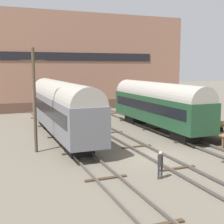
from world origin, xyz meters
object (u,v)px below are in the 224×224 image
object	(u,v)px
train_car_grey	(61,106)
utility_pole	(34,99)
train_car_green	(157,103)
person_worker	(160,162)

from	to	relation	value
train_car_grey	utility_pole	distance (m)	5.21
train_car_green	train_car_grey	bearing A→B (deg)	177.78
person_worker	train_car_green	bearing A→B (deg)	60.86
train_car_green	person_worker	bearing A→B (deg)	-119.14
train_car_green	person_worker	world-z (taller)	train_car_green
person_worker	utility_pole	world-z (taller)	utility_pole
person_worker	utility_pole	bearing A→B (deg)	124.31
train_car_green	train_car_grey	xyz separation A→B (m)	(-9.94, 0.39, 0.17)
train_car_grey	person_worker	world-z (taller)	train_car_grey
train_car_green	train_car_grey	world-z (taller)	train_car_grey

